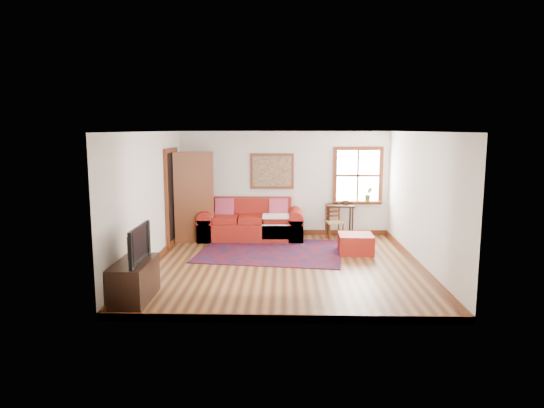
{
  "coord_description": "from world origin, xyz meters",
  "views": [
    {
      "loc": [
        -0.0,
        -8.84,
        2.54
      ],
      "look_at": [
        -0.24,
        0.6,
        1.08
      ],
      "focal_mm": 32.0,
      "sensor_mm": 36.0,
      "label": 1
    }
  ],
  "objects_px": {
    "ladder_back_chair": "(334,221)",
    "red_ottoman": "(356,244)",
    "side_table": "(340,210)",
    "red_leather_sofa": "(252,225)",
    "media_cabinet": "(134,281)"
  },
  "relations": [
    {
      "from": "red_ottoman",
      "to": "media_cabinet",
      "type": "xyz_separation_m",
      "value": [
        -3.72,
        -2.92,
        0.1
      ]
    },
    {
      "from": "red_leather_sofa",
      "to": "side_table",
      "type": "height_order",
      "value": "red_leather_sofa"
    },
    {
      "from": "red_leather_sofa",
      "to": "side_table",
      "type": "xyz_separation_m",
      "value": [
        2.09,
        0.25,
        0.34
      ]
    },
    {
      "from": "red_leather_sofa",
      "to": "media_cabinet",
      "type": "relative_size",
      "value": 2.19
    },
    {
      "from": "red_leather_sofa",
      "to": "ladder_back_chair",
      "type": "bearing_deg",
      "value": 0.35
    },
    {
      "from": "side_table",
      "to": "media_cabinet",
      "type": "height_order",
      "value": "side_table"
    },
    {
      "from": "ladder_back_chair",
      "to": "red_ottoman",
      "type": "bearing_deg",
      "value": -75.99
    },
    {
      "from": "red_leather_sofa",
      "to": "red_ottoman",
      "type": "relative_size",
      "value": 3.46
    },
    {
      "from": "side_table",
      "to": "ladder_back_chair",
      "type": "relative_size",
      "value": 0.96
    },
    {
      "from": "red_leather_sofa",
      "to": "ladder_back_chair",
      "type": "relative_size",
      "value": 2.95
    },
    {
      "from": "side_table",
      "to": "media_cabinet",
      "type": "distance_m",
      "value": 5.72
    },
    {
      "from": "red_leather_sofa",
      "to": "side_table",
      "type": "bearing_deg",
      "value": 6.7
    },
    {
      "from": "red_ottoman",
      "to": "media_cabinet",
      "type": "relative_size",
      "value": 0.63
    },
    {
      "from": "side_table",
      "to": "ladder_back_chair",
      "type": "distance_m",
      "value": 0.36
    },
    {
      "from": "side_table",
      "to": "red_ottoman",
      "type": "bearing_deg",
      "value": -84.02
    }
  ]
}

